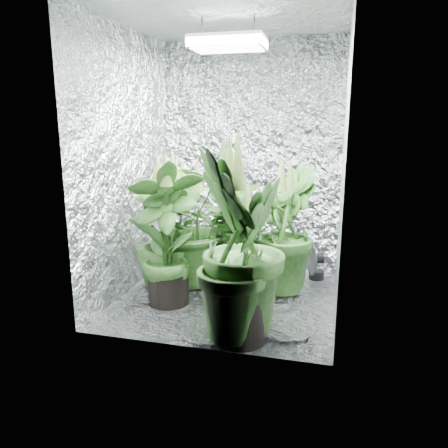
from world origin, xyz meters
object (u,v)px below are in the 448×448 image
(plant_d, at_px, (166,239))
(plant_g, at_px, (241,249))
(circulation_fan, at_px, (314,263))
(plant_c, at_px, (285,231))
(plant_e, at_px, (247,240))
(plant_b, at_px, (231,230))
(plant_a, at_px, (194,226))
(plant_f, at_px, (167,235))
(grow_lamp, at_px, (228,43))

(plant_d, relative_size, plant_g, 0.74)
(plant_d, relative_size, circulation_fan, 2.80)
(plant_d, xyz_separation_m, circulation_fan, (1.11, 0.55, -0.28))
(plant_c, xyz_separation_m, plant_e, (-0.29, -0.04, -0.08))
(plant_c, xyz_separation_m, plant_g, (-0.16, -0.86, 0.09))
(plant_b, bearing_deg, plant_g, -73.83)
(plant_a, distance_m, plant_g, 1.00)
(plant_a, bearing_deg, plant_c, 2.90)
(plant_a, bearing_deg, plant_g, -55.67)
(plant_g, relative_size, circulation_fan, 3.80)
(plant_a, height_order, plant_d, plant_a)
(plant_f, distance_m, circulation_fan, 1.33)
(circulation_fan, bearing_deg, plant_f, -164.37)
(plant_f, bearing_deg, grow_lamp, 28.85)
(plant_a, relative_size, plant_d, 1.18)
(plant_a, distance_m, circulation_fan, 1.07)
(plant_b, distance_m, plant_f, 0.80)
(plant_c, relative_size, plant_f, 0.93)
(plant_g, bearing_deg, plant_c, 79.36)
(grow_lamp, xyz_separation_m, plant_f, (-0.39, -0.22, -1.30))
(plant_g, bearing_deg, circulation_fan, 72.56)
(plant_b, bearing_deg, grow_lamp, -79.55)
(plant_b, bearing_deg, circulation_fan, 3.84)
(circulation_fan, bearing_deg, grow_lamp, -159.69)
(plant_c, height_order, plant_g, plant_g)
(plant_g, height_order, circulation_fan, plant_g)
(grow_lamp, bearing_deg, plant_e, 58.40)
(plant_c, bearing_deg, plant_f, -151.04)
(plant_c, bearing_deg, grow_lamp, -150.92)
(plant_g, bearing_deg, plant_a, 124.33)
(plant_e, bearing_deg, plant_d, -163.94)
(plant_c, relative_size, circulation_fan, 3.20)
(plant_e, distance_m, plant_f, 0.66)
(plant_d, height_order, plant_f, plant_f)
(plant_b, xyz_separation_m, plant_e, (0.21, -0.33, 0.01))
(plant_b, relative_size, plant_g, 0.70)
(plant_d, xyz_separation_m, plant_e, (0.61, 0.18, -0.01))
(grow_lamp, relative_size, circulation_fan, 1.52)
(plant_e, relative_size, circulation_fan, 2.64)
(plant_a, relative_size, circulation_fan, 3.31)
(grow_lamp, bearing_deg, plant_c, 29.08)
(plant_a, relative_size, plant_c, 1.03)
(grow_lamp, distance_m, plant_g, 1.42)
(plant_a, height_order, circulation_fan, plant_a)
(plant_e, distance_m, circulation_fan, 0.68)
(grow_lamp, xyz_separation_m, plant_d, (-0.50, 0.01, -1.41))
(grow_lamp, height_order, circulation_fan, grow_lamp)
(plant_f, xyz_separation_m, circulation_fan, (1.01, 0.78, -0.38))
(plant_b, relative_size, circulation_fan, 2.68)
(plant_b, height_order, plant_e, plant_b)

